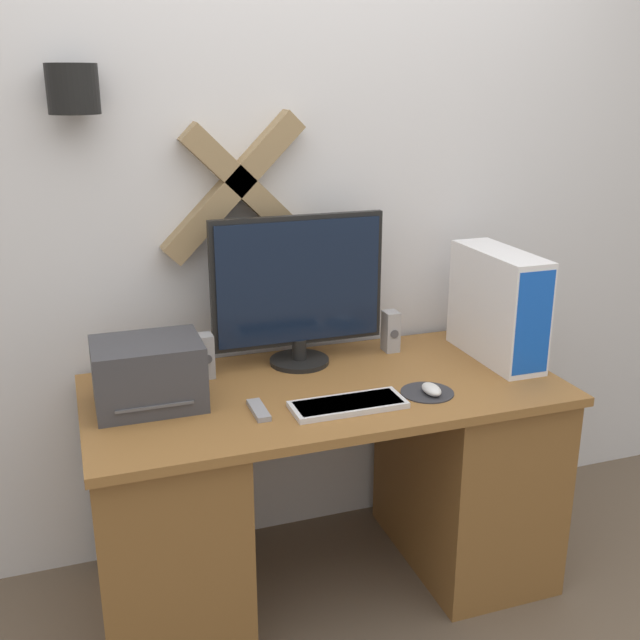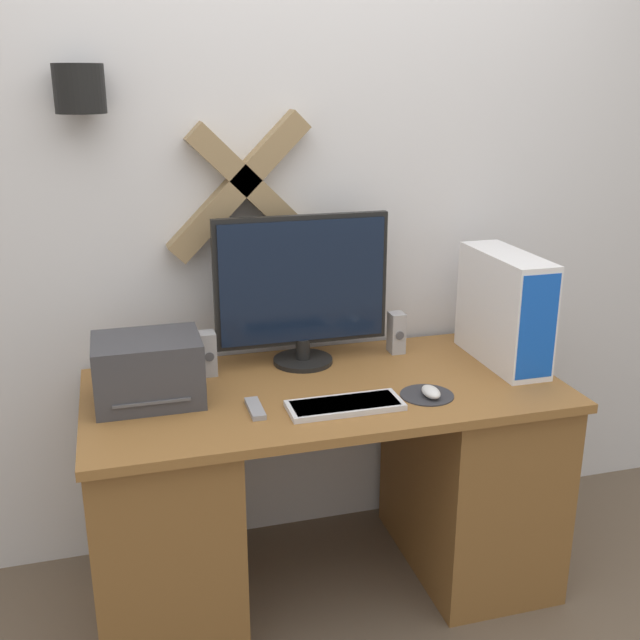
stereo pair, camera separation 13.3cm
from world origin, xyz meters
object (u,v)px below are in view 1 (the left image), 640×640
object	(u,v)px
keyboard	(348,404)
speaker_right	(391,331)
mouse	(431,389)
printer	(148,374)
speaker_left	(206,356)
remote_control	(259,410)
monitor	(298,287)
computer_tower	(498,305)

from	to	relation	value
keyboard	speaker_right	world-z (taller)	speaker_right
mouse	speaker_right	bearing A→B (deg)	83.94
mouse	printer	size ratio (longest dim) A/B	0.28
speaker_left	remote_control	bearing A→B (deg)	-74.13
monitor	speaker_right	distance (m)	0.41
keyboard	remote_control	xyz separation A→B (m)	(-0.27, 0.05, -0.00)
mouse	printer	bearing A→B (deg)	165.62
mouse	speaker_left	bearing A→B (deg)	149.12
keyboard	speaker_left	bearing A→B (deg)	133.12
speaker_left	remote_control	distance (m)	0.35
computer_tower	printer	distance (m)	1.23
printer	keyboard	bearing A→B (deg)	-21.06
mouse	remote_control	size ratio (longest dim) A/B	0.63
mouse	speaker_right	size ratio (longest dim) A/B	0.61
mouse	speaker_left	xyz separation A→B (m)	(-0.65, 0.39, 0.06)
speaker_left	speaker_right	size ratio (longest dim) A/B	1.00
printer	speaker_right	size ratio (longest dim) A/B	2.17
printer	mouse	bearing A→B (deg)	-14.38
monitor	printer	xyz separation A→B (m)	(-0.54, -0.19, -0.18)
printer	remote_control	distance (m)	0.36
monitor	printer	bearing A→B (deg)	-160.78
speaker_right	remote_control	bearing A→B (deg)	-148.68
computer_tower	remote_control	size ratio (longest dim) A/B	3.04
monitor	computer_tower	world-z (taller)	monitor
printer	speaker_left	size ratio (longest dim) A/B	2.17
mouse	remote_control	distance (m)	0.56
computer_tower	speaker_left	size ratio (longest dim) A/B	2.92
speaker_right	remote_control	distance (m)	0.70
monitor	mouse	size ratio (longest dim) A/B	6.64
keyboard	remote_control	bearing A→B (deg)	168.55
speaker_right	remote_control	size ratio (longest dim) A/B	1.04
printer	monitor	bearing A→B (deg)	19.22
remote_control	speaker_left	bearing A→B (deg)	105.87
keyboard	speaker_left	world-z (taller)	speaker_left
remote_control	computer_tower	bearing A→B (deg)	10.72
monitor	mouse	xyz separation A→B (m)	(0.31, -0.41, -0.26)
printer	speaker_left	bearing A→B (deg)	39.10
computer_tower	speaker_right	size ratio (longest dim) A/B	2.92
speaker_right	monitor	bearing A→B (deg)	-178.53
keyboard	mouse	xyz separation A→B (m)	(0.28, 0.00, 0.01)
computer_tower	speaker_left	world-z (taller)	computer_tower
keyboard	computer_tower	distance (m)	0.72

